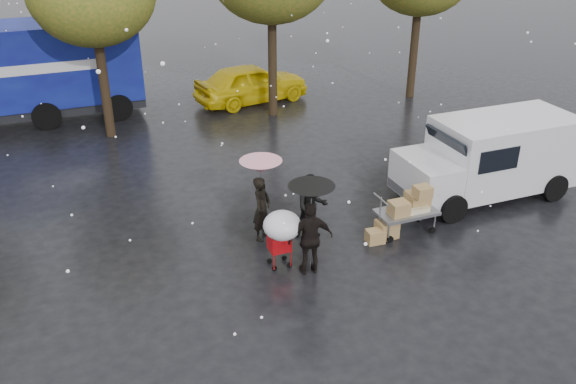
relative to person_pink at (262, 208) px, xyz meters
name	(u,v)px	position (x,y,z in m)	size (l,w,h in m)	color
ground	(321,263)	(0.89, -1.55, -0.82)	(90.00, 90.00, 0.00)	black
person_pink	(262,208)	(0.00, 0.00, 0.00)	(0.59, 0.39, 1.63)	black
person_middle	(312,206)	(1.15, -0.35, 0.01)	(0.80, 0.62, 1.64)	black
person_black	(311,238)	(0.51, -1.78, 0.05)	(1.01, 0.42, 1.73)	black
umbrella_pink	(261,167)	(0.00, 0.00, 1.10)	(1.01, 1.01, 2.07)	#4C4C4C
umbrella_black	(311,192)	(0.51, -1.78, 1.18)	(1.00, 1.00, 2.15)	#4C4C4C
vendor_cart	(410,205)	(3.50, -1.03, -0.09)	(1.52, 0.80, 1.27)	slate
shopping_cart	(282,228)	(-0.04, -1.46, 0.25)	(0.84, 0.84, 1.46)	red
white_van	(491,156)	(6.62, -0.05, 0.34)	(4.91, 2.18, 2.20)	white
blue_truck	(29,73)	(-4.94, 11.06, 0.94)	(8.30, 2.60, 3.50)	#0C0D67
box_ground_near	(387,229)	(2.86, -1.09, -0.59)	(0.51, 0.40, 0.46)	olive
box_ground_far	(375,236)	(2.47, -1.20, -0.65)	(0.42, 0.33, 0.33)	olive
yellow_taxi	(251,83)	(3.12, 10.17, -0.04)	(1.83, 4.54, 1.55)	yellow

